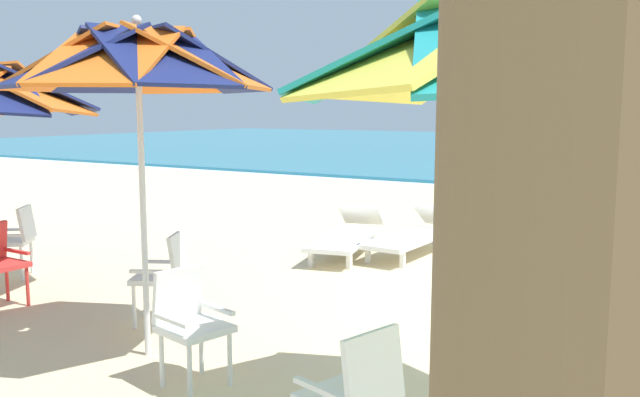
# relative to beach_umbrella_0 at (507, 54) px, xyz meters

# --- Properties ---
(ground_plane) EXTENTS (80.00, 80.00, 0.00)m
(ground_plane) POSITION_rel_beach_umbrella_0_xyz_m (0.10, 2.95, -2.32)
(ground_plane) COLOR beige
(beach_umbrella_0) EXTENTS (2.52, 2.52, 2.70)m
(beach_umbrella_0) POSITION_rel_beach_umbrella_0_xyz_m (0.00, 0.00, 0.00)
(beach_umbrella_0) COLOR silver
(beach_umbrella_0) RESTS_ON ground
(plastic_chair_0) EXTENTS (0.56, 0.54, 0.87)m
(plastic_chair_0) POSITION_rel_beach_umbrella_0_xyz_m (-0.59, -0.60, -1.82)
(plastic_chair_0) COLOR white
(plastic_chair_0) RESTS_ON ground
(beach_umbrella_1) EXTENTS (2.15, 2.15, 2.75)m
(beach_umbrella_1) POSITION_rel_beach_umbrella_0_xyz_m (-2.96, 0.16, 0.06)
(beach_umbrella_1) COLOR silver
(beach_umbrella_1) RESTS_ON ground
(plastic_chair_1) EXTENTS (0.55, 0.53, 0.87)m
(plastic_chair_1) POSITION_rel_beach_umbrella_0_xyz_m (-2.24, -0.10, -1.82)
(plastic_chair_1) COLOR white
(plastic_chair_1) RESTS_ON ground
(plastic_chair_2) EXTENTS (0.61, 0.60, 0.87)m
(plastic_chair_2) POSITION_rel_beach_umbrella_0_xyz_m (-3.43, 0.86, -1.82)
(plastic_chair_2) COLOR white
(plastic_chair_2) RESTS_ON ground
(plastic_chair_4) EXTENTS (0.63, 0.62, 0.87)m
(plastic_chair_4) POSITION_rel_beach_umbrella_0_xyz_m (-6.23, 1.22, -1.82)
(plastic_chair_4) COLOR white
(plastic_chair_4) RESTS_ON ground
(sun_lounger_1) EXTENTS (0.85, 2.20, 0.62)m
(sun_lounger_1) POSITION_rel_beach_umbrella_0_xyz_m (-0.79, 5.29, -2.04)
(sun_lounger_1) COLOR white
(sun_lounger_1) RESTS_ON ground
(sun_lounger_2) EXTENTS (0.70, 2.17, 0.62)m
(sun_lounger_2) POSITION_rel_beach_umbrella_0_xyz_m (-2.66, 4.94, -2.04)
(sun_lounger_2) COLOR white
(sun_lounger_2) RESTS_ON ground
(sun_lounger_3) EXTENTS (1.13, 2.23, 0.62)m
(sun_lounger_3) POSITION_rel_beach_umbrella_0_xyz_m (-3.44, 4.42, -2.04)
(sun_lounger_3) COLOR white
(sun_lounger_3) RESTS_ON ground
(cooler_box) EXTENTS (0.50, 0.34, 0.40)m
(cooler_box) POSITION_rel_beach_umbrella_0_xyz_m (-0.58, 1.89, -2.12)
(cooler_box) COLOR red
(cooler_box) RESTS_ON ground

